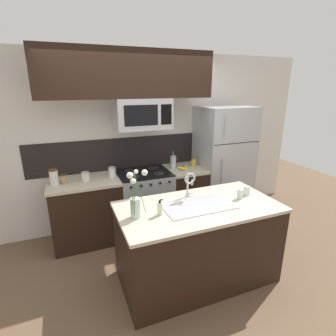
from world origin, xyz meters
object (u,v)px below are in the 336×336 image
Objects in this scene: storage_jar_squat at (112,172)px; storage_jar_short at (85,176)px; microwave at (142,114)px; french_press at (173,162)px; refrigerator at (222,163)px; storage_jar_medium at (64,179)px; sink_faucet at (189,182)px; storage_jar_tall at (54,177)px; dish_soap_bottle at (160,209)px; stove_range at (145,201)px; drinking_glass at (240,194)px; coffee_tin at (194,163)px; spare_glass at (247,190)px; flower_vase at (136,202)px; banana_bunch at (184,168)px.

storage_jar_short is at bearing -175.56° from storage_jar_squat.
microwave is 0.91m from french_press.
refrigerator is 2.44m from storage_jar_medium.
storage_jar_short is at bearing 135.31° from sink_faucet.
refrigerator is 2.55m from storage_jar_tall.
storage_jar_short is at bearing 114.51° from dish_soap_bottle.
french_press is (1.69, 0.07, -0.01)m from storage_jar_tall.
refrigerator is 15.41× the size of storage_jar_short.
sink_faucet is at bearing -77.70° from stove_range.
drinking_glass is at bearing -23.73° from sink_faucet.
storage_jar_tall reaches higher than drinking_glass.
microwave reaches higher than coffee_tin.
storage_jar_short is at bearing 1.69° from storage_jar_tall.
spare_glass is (0.89, -1.18, -0.81)m from microwave.
drinking_glass is at bearing -32.63° from storage_jar_tall.
storage_jar_short is 0.24× the size of flower_vase.
spare_glass is at bearing -52.85° from microwave.
storage_jar_tall is 1.12× the size of banana_bunch.
storage_jar_short is (-0.82, 0.02, -0.80)m from microwave.
sink_faucet is at bearing -103.73° from french_press.
microwave is 7.21× the size of spare_glass.
sink_faucet is 0.62× the size of flower_vase.
storage_jar_short is 0.44× the size of french_press.
microwave is at bearing 69.70° from flower_vase.
storage_jar_short is 1.43m from banana_bunch.
stove_range is 8.45× the size of coffee_tin.
drinking_glass is (1.20, -1.29, -0.01)m from storage_jar_squat.
storage_jar_squat is (-0.45, 0.02, 0.52)m from stove_range.
storage_jar_short is (0.38, 0.01, -0.05)m from storage_jar_tall.
storage_jar_tall reaches higher than banana_bunch.
microwave is 1.04m from banana_bunch.
storage_jar_squat is at bearing 4.44° from storage_jar_short.
banana_bunch is at bearing 96.28° from drinking_glass.
dish_soap_bottle reaches higher than storage_jar_medium.
banana_bunch is at bearing -3.76° from microwave.
storage_jar_squat is 1.26m from sink_faucet.
spare_glass is at bearing -30.82° from storage_jar_medium.
spare_glass is (0.28, -1.14, 0.03)m from banana_bunch.
storage_jar_medium is (-1.09, -0.02, 0.51)m from stove_range.
flower_vase is (-0.23, 0.03, 0.10)m from dish_soap_bottle.
french_press is at bearing 6.97° from stove_range.
refrigerator reaches higher than flower_vase.
sink_faucet is (-1.13, -1.05, 0.19)m from refrigerator.
storage_jar_tall is 2.05× the size of spare_glass.
flower_vase is at bearing -179.92° from drinking_glass.
microwave is at bearing -170.64° from french_press.
dish_soap_bottle is (0.86, -1.28, 0.01)m from storage_jar_medium.
french_press is 1.35m from drinking_glass.
refrigerator is at bearing 0.90° from storage_jar_medium.
coffee_tin is (0.22, 0.11, 0.03)m from banana_bunch.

